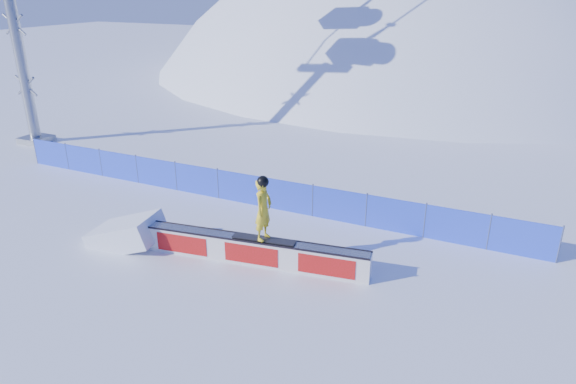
% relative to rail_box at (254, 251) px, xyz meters
% --- Properties ---
extents(ground, '(160.00, 160.00, 0.00)m').
position_rel_rail_box_xyz_m(ground, '(-2.68, -0.62, -0.42)').
color(ground, white).
rests_on(ground, ground).
extents(snow_hill, '(64.00, 64.00, 64.00)m').
position_rel_rail_box_xyz_m(snow_hill, '(-2.68, 41.38, -18.42)').
color(snow_hill, white).
rests_on(snow_hill, ground).
extents(safety_fence, '(22.05, 0.05, 1.30)m').
position_rel_rail_box_xyz_m(safety_fence, '(-2.68, 3.88, 0.19)').
color(safety_fence, blue).
rests_on(safety_fence, ground).
extents(rail_box, '(7.05, 1.46, 0.85)m').
position_rel_rail_box_xyz_m(rail_box, '(0.00, 0.00, 0.00)').
color(rail_box, silver).
rests_on(rail_box, ground).
extents(snow_ramp, '(2.53, 1.78, 1.46)m').
position_rel_rail_box_xyz_m(snow_ramp, '(-4.36, -0.61, -0.42)').
color(snow_ramp, white).
rests_on(snow_ramp, ground).
extents(snowboarder, '(1.95, 0.70, 2.01)m').
position_rel_rail_box_xyz_m(snowboarder, '(0.33, 0.05, 1.42)').
color(snowboarder, black).
rests_on(snowboarder, rail_box).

